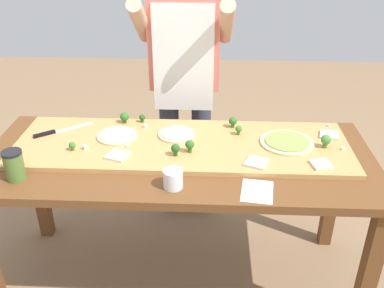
% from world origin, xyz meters
% --- Properties ---
extents(ground_plane, '(8.00, 8.00, 0.00)m').
position_xyz_m(ground_plane, '(0.00, 0.00, 0.00)').
color(ground_plane, '#896B4C').
extents(prep_table, '(1.87, 0.78, 0.79)m').
position_xyz_m(prep_table, '(0.00, 0.00, 0.69)').
color(prep_table, brown).
rests_on(prep_table, ground).
extents(cutting_board, '(1.63, 0.53, 0.02)m').
position_xyz_m(cutting_board, '(0.01, 0.08, 0.81)').
color(cutting_board, tan).
rests_on(cutting_board, prep_table).
extents(chefs_knife, '(0.27, 0.20, 0.02)m').
position_xyz_m(chefs_knife, '(-0.64, 0.16, 0.82)').
color(chefs_knife, '#B7BABF').
rests_on(chefs_knife, cutting_board).
extents(pizza_whole_cheese_artichoke, '(0.19, 0.19, 0.02)m').
position_xyz_m(pizza_whole_cheese_artichoke, '(-0.02, 0.15, 0.82)').
color(pizza_whole_cheese_artichoke, beige).
rests_on(pizza_whole_cheese_artichoke, cutting_board).
extents(pizza_whole_white_garlic, '(0.20, 0.20, 0.02)m').
position_xyz_m(pizza_whole_white_garlic, '(-0.32, 0.12, 0.82)').
color(pizza_whole_white_garlic, beige).
rests_on(pizza_whole_white_garlic, cutting_board).
extents(pizza_whole_pesto_green, '(0.26, 0.26, 0.02)m').
position_xyz_m(pizza_whole_pesto_green, '(0.53, 0.09, 0.82)').
color(pizza_whole_pesto_green, beige).
rests_on(pizza_whole_pesto_green, cutting_board).
extents(pizza_slice_far_left, '(0.12, 0.12, 0.01)m').
position_xyz_m(pizza_slice_far_left, '(0.36, -0.11, 0.82)').
color(pizza_slice_far_left, beige).
rests_on(pizza_slice_far_left, cutting_board).
extents(pizza_slice_near_right, '(0.12, 0.12, 0.01)m').
position_xyz_m(pizza_slice_near_right, '(-0.27, -0.07, 0.82)').
color(pizza_slice_near_right, beige).
rests_on(pizza_slice_near_right, cutting_board).
extents(pizza_slice_far_right, '(0.10, 0.10, 0.01)m').
position_xyz_m(pizza_slice_far_right, '(0.65, -0.11, 0.82)').
color(pizza_slice_far_right, beige).
rests_on(pizza_slice_far_right, cutting_board).
extents(pizza_slice_near_left, '(0.11, 0.11, 0.01)m').
position_xyz_m(pizza_slice_near_left, '(0.75, 0.18, 0.82)').
color(pizza_slice_near_left, beige).
rests_on(pizza_slice_near_left, cutting_board).
extents(broccoli_floret_back_left, '(0.03, 0.03, 0.04)m').
position_xyz_m(broccoli_floret_back_left, '(-0.50, -0.02, 0.84)').
color(broccoli_floret_back_left, '#3F7220').
rests_on(broccoli_floret_back_left, cutting_board).
extents(broccoli_floret_center_right, '(0.04, 0.04, 0.06)m').
position_xyz_m(broccoli_floret_center_right, '(-0.01, -0.05, 0.85)').
color(broccoli_floret_center_right, '#2C5915').
rests_on(broccoli_floret_center_right, cutting_board).
extents(broccoli_floret_back_mid, '(0.03, 0.03, 0.05)m').
position_xyz_m(broccoli_floret_back_mid, '(0.29, 0.18, 0.85)').
color(broccoli_floret_back_mid, '#3F7220').
rests_on(broccoli_floret_back_mid, cutting_board).
extents(broccoli_floret_center_left, '(0.05, 0.05, 0.07)m').
position_xyz_m(broccoli_floret_center_left, '(0.70, 0.06, 0.86)').
color(broccoli_floret_center_left, '#487A23').
rests_on(broccoli_floret_center_left, cutting_board).
extents(broccoli_floret_back_right, '(0.03, 0.03, 0.04)m').
position_xyz_m(broccoli_floret_back_right, '(-0.22, 0.30, 0.84)').
color(broccoli_floret_back_right, '#2C5915').
rests_on(broccoli_floret_back_right, cutting_board).
extents(broccoli_floret_front_left, '(0.05, 0.05, 0.06)m').
position_xyz_m(broccoli_floret_front_left, '(-0.31, 0.29, 0.85)').
color(broccoli_floret_front_left, '#366618').
rests_on(broccoli_floret_front_left, cutting_board).
extents(broccoli_floret_front_right, '(0.04, 0.04, 0.06)m').
position_xyz_m(broccoli_floret_front_right, '(0.06, -0.02, 0.86)').
color(broccoli_floret_front_right, '#366618').
rests_on(broccoli_floret_front_right, cutting_board).
extents(broccoli_floret_front_mid, '(0.04, 0.04, 0.06)m').
position_xyz_m(broccoli_floret_front_mid, '(0.27, 0.26, 0.85)').
color(broccoli_floret_front_mid, '#366618').
rests_on(broccoli_floret_front_mid, cutting_board).
extents(cheese_crumble_a, '(0.01, 0.01, 0.01)m').
position_xyz_m(cheese_crumble_a, '(-0.25, 0.02, 0.82)').
color(cheese_crumble_a, silver).
rests_on(cheese_crumble_a, cutting_board).
extents(cheese_crumble_b, '(0.03, 0.03, 0.02)m').
position_xyz_m(cheese_crumble_b, '(-0.19, 0.23, 0.83)').
color(cheese_crumble_b, white).
rests_on(cheese_crumble_b, cutting_board).
extents(cheese_crumble_c, '(0.02, 0.02, 0.01)m').
position_xyz_m(cheese_crumble_c, '(0.77, 0.29, 0.82)').
color(cheese_crumble_c, silver).
rests_on(cheese_crumble_c, cutting_board).
extents(cheese_crumble_d, '(0.03, 0.03, 0.02)m').
position_xyz_m(cheese_crumble_d, '(-0.44, -0.01, 0.83)').
color(cheese_crumble_d, silver).
rests_on(cheese_crumble_d, cutting_board).
extents(cheese_crumble_e, '(0.01, 0.01, 0.01)m').
position_xyz_m(cheese_crumble_e, '(0.78, 0.04, 0.82)').
color(cheese_crumble_e, white).
rests_on(cheese_crumble_e, cutting_board).
extents(flour_cup, '(0.08, 0.08, 0.08)m').
position_xyz_m(flour_cup, '(-0.00, -0.27, 0.83)').
color(flour_cup, white).
rests_on(flour_cup, prep_table).
extents(sauce_jar, '(0.09, 0.09, 0.14)m').
position_xyz_m(sauce_jar, '(-0.68, -0.24, 0.86)').
color(sauce_jar, '#517033').
rests_on(sauce_jar, prep_table).
extents(recipe_note, '(0.15, 0.18, 0.00)m').
position_xyz_m(recipe_note, '(0.35, -0.29, 0.79)').
color(recipe_note, white).
rests_on(recipe_note, prep_table).
extents(cook_center, '(0.54, 0.39, 1.67)m').
position_xyz_m(cook_center, '(-0.01, 0.64, 1.00)').
color(cook_center, '#333847').
rests_on(cook_center, ground).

